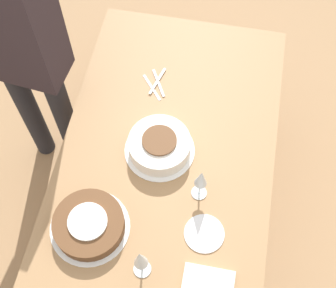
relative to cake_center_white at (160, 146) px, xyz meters
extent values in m
plane|color=#A87F56|center=(-0.01, 0.04, -0.81)|extent=(12.00, 12.00, 0.00)
cube|color=#9E754C|center=(-0.01, 0.04, -0.06)|extent=(1.58, 0.96, 0.03)
cylinder|color=brown|center=(-0.73, -0.37, -0.44)|extent=(0.07, 0.07, 0.74)
cylinder|color=brown|center=(-0.73, 0.44, -0.44)|extent=(0.07, 0.07, 0.74)
cylinder|color=white|center=(0.00, 0.00, -0.04)|extent=(0.32, 0.32, 0.01)
cylinder|color=white|center=(0.00, 0.00, 0.00)|extent=(0.28, 0.28, 0.08)
cylinder|color=brown|center=(0.00, 0.00, 0.05)|extent=(0.15, 0.15, 0.01)
cylinder|color=white|center=(0.41, -0.21, -0.04)|extent=(0.33, 0.33, 0.01)
cylinder|color=brown|center=(0.41, -0.21, -0.01)|extent=(0.29, 0.29, 0.06)
cylinder|color=white|center=(0.41, -0.21, 0.03)|extent=(0.16, 0.16, 0.01)
cylinder|color=silver|center=(0.53, 0.04, -0.04)|extent=(0.07, 0.07, 0.00)
cylinder|color=silver|center=(0.53, 0.04, 0.01)|extent=(0.01, 0.01, 0.10)
cone|color=silver|center=(0.53, 0.04, 0.12)|extent=(0.05, 0.05, 0.12)
cylinder|color=silver|center=(0.17, 0.21, -0.04)|extent=(0.07, 0.07, 0.00)
cylinder|color=silver|center=(0.17, 0.21, 0.01)|extent=(0.01, 0.01, 0.10)
cone|color=silver|center=(0.17, 0.21, 0.11)|extent=(0.05, 0.05, 0.10)
cylinder|color=silver|center=(0.35, 0.25, -0.04)|extent=(0.17, 0.17, 0.01)
cube|color=silver|center=(-0.33, -0.10, -0.04)|extent=(0.14, 0.12, 0.00)
cube|color=silver|center=(-0.36, -0.08, -0.04)|extent=(0.15, 0.09, 0.00)
cube|color=silver|center=(-0.37, -0.08, -0.04)|extent=(0.17, 0.06, 0.00)
cylinder|color=#232328|center=(-0.29, -0.81, -0.39)|extent=(0.11, 0.11, 0.85)
cylinder|color=#232328|center=(-0.27, -0.59, -0.39)|extent=(0.11, 0.11, 0.85)
cube|color=#2D2328|center=(-0.28, -0.70, 0.39)|extent=(0.26, 0.42, 0.71)
camera|label=1|loc=(0.96, 0.22, 1.81)|focal=50.00mm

